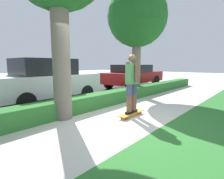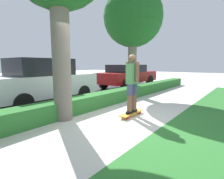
% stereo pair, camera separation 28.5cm
% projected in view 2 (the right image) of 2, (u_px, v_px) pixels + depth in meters
% --- Properties ---
extents(ground_plane, '(60.00, 60.00, 0.00)m').
position_uv_depth(ground_plane, '(126.00, 119.00, 4.77)').
color(ground_plane, beige).
extents(street_asphalt, '(18.36, 5.00, 0.01)m').
position_uv_depth(street_asphalt, '(42.00, 100.00, 7.33)').
color(street_asphalt, '#2D2D30').
rests_on(street_asphalt, ground_plane).
extents(hedge_row, '(18.36, 0.60, 0.47)m').
position_uv_depth(hedge_row, '(85.00, 103.00, 5.71)').
color(hedge_row, '#2D702D').
rests_on(hedge_row, ground_plane).
extents(skateboard, '(1.01, 0.24, 0.10)m').
position_uv_depth(skateboard, '(132.00, 113.00, 5.09)').
color(skateboard, gold).
rests_on(skateboard, ground_plane).
extents(skater_person, '(0.50, 0.43, 1.67)m').
position_uv_depth(skater_person, '(132.00, 82.00, 4.96)').
color(skater_person, black).
rests_on(skater_person, skateboard).
extents(tree_far, '(2.72, 2.72, 4.99)m').
position_uv_depth(tree_far, '(133.00, 18.00, 8.00)').
color(tree_far, '#70665B').
rests_on(tree_far, ground_plane).
extents(parked_car_middle, '(3.99, 1.92, 1.71)m').
position_uv_depth(parked_car_middle, '(43.00, 81.00, 6.72)').
color(parked_car_middle, silver).
rests_on(parked_car_middle, ground_plane).
extents(parked_car_rear, '(4.77, 1.82, 1.46)m').
position_uv_depth(parked_car_rear, '(128.00, 75.00, 11.25)').
color(parked_car_rear, maroon).
rests_on(parked_car_rear, ground_plane).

